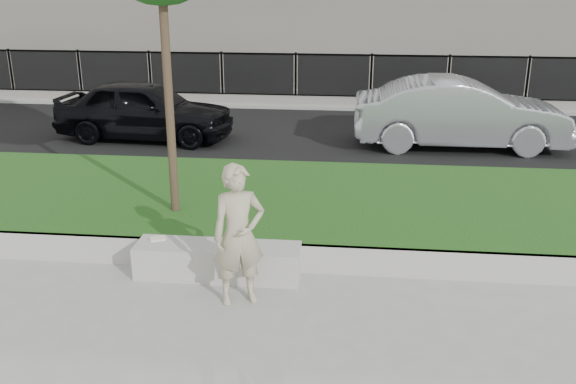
# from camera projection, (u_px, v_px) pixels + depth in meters

# --- Properties ---
(ground) EXTENTS (90.00, 90.00, 0.00)m
(ground) POSITION_uv_depth(u_px,v_px,m) (250.00, 308.00, 7.78)
(ground) COLOR gray
(ground) RESTS_ON ground
(grass_bank) EXTENTS (34.00, 4.00, 0.40)m
(grass_bank) POSITION_uv_depth(u_px,v_px,m) (279.00, 207.00, 10.53)
(grass_bank) COLOR #0D3611
(grass_bank) RESTS_ON ground
(grass_kerb) EXTENTS (34.00, 0.08, 0.40)m
(grass_kerb) POSITION_uv_depth(u_px,v_px,m) (262.00, 257.00, 8.69)
(grass_kerb) COLOR #A9A69E
(grass_kerb) RESTS_ON ground
(street) EXTENTS (34.00, 7.00, 0.04)m
(street) POSITION_uv_depth(u_px,v_px,m) (306.00, 136.00, 15.76)
(street) COLOR black
(street) RESTS_ON ground
(far_pavement) EXTENTS (34.00, 3.00, 0.12)m
(far_pavement) POSITION_uv_depth(u_px,v_px,m) (318.00, 100.00, 19.97)
(far_pavement) COLOR gray
(far_pavement) RESTS_ON ground
(iron_fence) EXTENTS (32.00, 0.30, 1.50)m
(iron_fence) POSITION_uv_depth(u_px,v_px,m) (316.00, 90.00, 18.88)
(iron_fence) COLOR slate
(iron_fence) RESTS_ON far_pavement
(stone_bench) EXTENTS (2.19, 0.55, 0.45)m
(stone_bench) POSITION_uv_depth(u_px,v_px,m) (218.00, 261.00, 8.52)
(stone_bench) COLOR #A9A69E
(stone_bench) RESTS_ON ground
(man) EXTENTS (0.75, 0.64, 1.76)m
(man) POSITION_uv_depth(u_px,v_px,m) (239.00, 235.00, 7.66)
(man) COLOR tan
(man) RESTS_ON ground
(book) EXTENTS (0.25, 0.22, 0.02)m
(book) POSITION_uv_depth(u_px,v_px,m) (158.00, 239.00, 8.63)
(book) COLOR white
(book) RESTS_ON stone_bench
(car_dark) EXTENTS (4.26, 1.94, 1.42)m
(car_dark) POSITION_uv_depth(u_px,v_px,m) (145.00, 110.00, 15.16)
(car_dark) COLOR black
(car_dark) RESTS_ON street
(car_silver) EXTENTS (4.76, 1.73, 1.56)m
(car_silver) POSITION_uv_depth(u_px,v_px,m) (460.00, 113.00, 14.44)
(car_silver) COLOR #9FA1A8
(car_silver) RESTS_ON street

